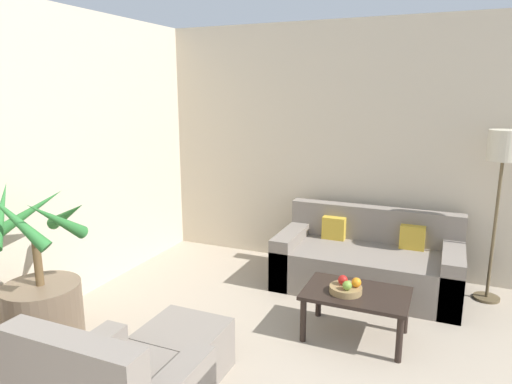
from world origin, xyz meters
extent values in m
cube|color=beige|center=(0.00, 5.84, 1.35)|extent=(7.61, 0.06, 2.70)
cylinder|color=brown|center=(-2.56, 3.14, 0.27)|extent=(0.57, 0.57, 0.54)
cylinder|color=brown|center=(-2.56, 3.14, 0.73)|extent=(0.06, 0.06, 0.37)
cone|color=#2D7533|center=(-2.33, 3.14, 1.08)|extent=(0.10, 0.52, 0.41)
cone|color=#2D7533|center=(-2.48, 3.38, 1.04)|extent=(0.56, 0.27, 0.33)
cone|color=#2D7533|center=(-2.76, 3.29, 1.06)|extent=(0.40, 0.49, 0.37)
cone|color=#2D7533|center=(-2.73, 3.02, 1.10)|extent=(0.37, 0.45, 0.45)
cone|color=#2D7533|center=(-2.50, 2.95, 1.11)|extent=(0.48, 0.24, 0.46)
cube|color=gray|center=(-0.49, 5.24, 0.21)|extent=(1.77, 0.87, 0.41)
cube|color=gray|center=(-0.49, 5.59, 0.59)|extent=(1.77, 0.16, 0.36)
cube|color=gray|center=(-1.28, 5.24, 0.27)|extent=(0.20, 0.87, 0.53)
cube|color=gray|center=(0.30, 5.24, 0.27)|extent=(0.20, 0.87, 0.53)
cube|color=gold|center=(-0.89, 5.47, 0.53)|extent=(0.24, 0.12, 0.24)
cube|color=gold|center=(-0.09, 5.47, 0.53)|extent=(0.24, 0.12, 0.24)
cylinder|color=brown|center=(0.63, 5.47, 0.01)|extent=(0.24, 0.24, 0.03)
cylinder|color=brown|center=(0.63, 5.47, 0.69)|extent=(0.03, 0.03, 1.32)
cylinder|color=beige|center=(0.63, 5.47, 1.49)|extent=(0.28, 0.28, 0.28)
cylinder|color=black|center=(-0.78, 4.05, 0.18)|extent=(0.05, 0.05, 0.36)
cylinder|color=black|center=(-0.04, 4.05, 0.18)|extent=(0.05, 0.05, 0.36)
cylinder|color=black|center=(-0.78, 4.51, 0.18)|extent=(0.05, 0.05, 0.36)
cylinder|color=black|center=(-0.04, 4.51, 0.18)|extent=(0.05, 0.05, 0.36)
cube|color=black|center=(-0.41, 4.28, 0.38)|extent=(0.83, 0.55, 0.03)
cylinder|color=#997A4C|center=(-0.49, 4.23, 0.42)|extent=(0.26, 0.26, 0.05)
sphere|color=red|center=(-0.52, 4.26, 0.49)|extent=(0.08, 0.08, 0.08)
sphere|color=olive|center=(-0.47, 4.17, 0.48)|extent=(0.07, 0.07, 0.07)
sphere|color=orange|center=(-0.41, 4.25, 0.49)|extent=(0.08, 0.08, 0.08)
cube|color=gray|center=(-1.37, 2.27, 0.63)|extent=(0.80, 0.16, 0.44)
cube|color=gray|center=(-1.41, 3.29, 0.18)|extent=(0.54, 0.52, 0.37)
camera|label=1|loc=(0.18, 0.85, 1.97)|focal=32.00mm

